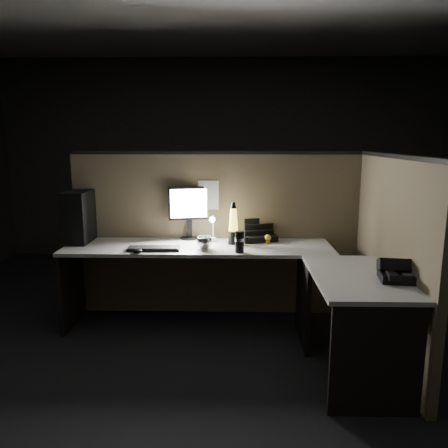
{
  "coord_description": "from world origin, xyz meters",
  "views": [
    {
      "loc": [
        0.16,
        -3.06,
        1.64
      ],
      "look_at": [
        0.08,
        0.35,
        0.97
      ],
      "focal_mm": 35.0,
      "sensor_mm": 36.0,
      "label": 1
    }
  ],
  "objects_px": {
    "desk_phone": "(399,271)",
    "keyboard": "(154,249)",
    "pc_tower": "(80,216)",
    "lava_lamp": "(233,227)",
    "monitor": "(189,207)"
  },
  "relations": [
    {
      "from": "monitor",
      "to": "lava_lamp",
      "type": "xyz_separation_m",
      "value": [
        0.41,
        -0.21,
        -0.14
      ]
    },
    {
      "from": "monitor",
      "to": "pc_tower",
      "type": "bearing_deg",
      "value": 174.31
    },
    {
      "from": "monitor",
      "to": "desk_phone",
      "type": "height_order",
      "value": "monitor"
    },
    {
      "from": "keyboard",
      "to": "lava_lamp",
      "type": "xyz_separation_m",
      "value": [
        0.66,
        0.22,
        0.14
      ]
    },
    {
      "from": "lava_lamp",
      "to": "pc_tower",
      "type": "bearing_deg",
      "value": 176.27
    },
    {
      "from": "lava_lamp",
      "to": "desk_phone",
      "type": "xyz_separation_m",
      "value": [
        1.08,
        -0.96,
        -0.1
      ]
    },
    {
      "from": "pc_tower",
      "to": "keyboard",
      "type": "height_order",
      "value": "pc_tower"
    },
    {
      "from": "pc_tower",
      "to": "monitor",
      "type": "distance_m",
      "value": 0.97
    },
    {
      "from": "pc_tower",
      "to": "monitor",
      "type": "xyz_separation_m",
      "value": [
        0.97,
        0.12,
        0.06
      ]
    },
    {
      "from": "pc_tower",
      "to": "lava_lamp",
      "type": "distance_m",
      "value": 1.38
    },
    {
      "from": "pc_tower",
      "to": "lava_lamp",
      "type": "relative_size",
      "value": 1.23
    },
    {
      "from": "pc_tower",
      "to": "keyboard",
      "type": "relative_size",
      "value": 1.07
    },
    {
      "from": "keyboard",
      "to": "desk_phone",
      "type": "xyz_separation_m",
      "value": [
        1.74,
        -0.74,
        0.05
      ]
    },
    {
      "from": "desk_phone",
      "to": "keyboard",
      "type": "bearing_deg",
      "value": 165.18
    },
    {
      "from": "lava_lamp",
      "to": "keyboard",
      "type": "bearing_deg",
      "value": -161.25
    }
  ]
}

